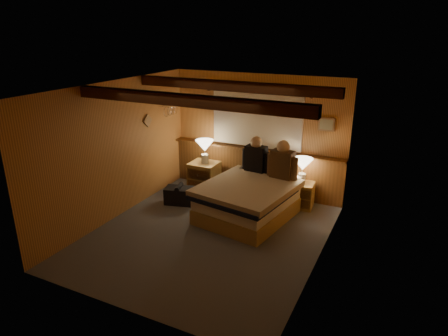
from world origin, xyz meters
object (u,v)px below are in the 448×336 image
Objects in this scene: bed at (250,199)px; person_right at (282,162)px; nightstand_right at (301,195)px; duffel_bag at (179,195)px; person_left at (256,157)px; lamp_left at (205,147)px; lamp_right at (303,166)px; nightstand_left at (204,177)px.

person_right is at bearing 62.71° from bed.
nightstand_right is at bearing 56.10° from bed.
duffel_bag is at bearing -162.92° from nightstand_right.
bed reaches higher than duffel_bag.
nightstand_right is at bearing 6.74° from duffel_bag.
bed is at bearing -70.91° from person_left.
duffel_bag is at bearing -101.29° from lamp_left.
bed is 1.58m from lamp_left.
duffel_bag is at bearing -167.41° from bed.
person_left is at bearing -0.42° from lamp_left.
person_right reaches higher than person_left.
person_right is at bearing -140.10° from lamp_right.
duffel_bag is at bearing -153.55° from person_right.
nightstand_left is 1.02× the size of duffel_bag.
person_left reaches higher than lamp_left.
bed is 4.29× the size of lamp_right.
person_right is at bearing -7.68° from person_left.
nightstand_right is 0.67× the size of person_right.
lamp_left is at bearing -177.23° from person_right.
nightstand_left is 1.27× the size of lamp_left.
bed is at bearing -131.52° from lamp_right.
person_right is (0.40, 0.54, 0.59)m from bed.
nightstand_left is 2.03m from nightstand_right.
person_left is (-0.17, 0.67, 0.58)m from bed.
person_left is 0.58m from person_right.
nightstand_left is 0.88× the size of person_left.
nightstand_left is 0.84× the size of person_right.
lamp_right is at bearing 57.58° from bed.
nightstand_right is at bearing 43.37° from person_right.
person_right is (-0.31, -0.26, 0.10)m from lamp_right.
duffel_bag is (-2.14, -0.89, -0.65)m from lamp_right.
lamp_right is 0.89m from person_left.
person_right reaches higher than nightstand_left.
person_right reaches higher than nightstand_right.
bed is 1.47m from nightstand_left.
lamp_left reaches higher than lamp_right.
nightstand_left is at bearing 161.46° from bed.
lamp_left is 0.80× the size of duffel_bag.
nightstand_right is at bearing 2.82° from lamp_left.
person_right is (1.70, -0.14, 0.61)m from nightstand_left.
nightstand_right is at bearing -55.77° from lamp_right.
lamp_right reaches higher than nightstand_left.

